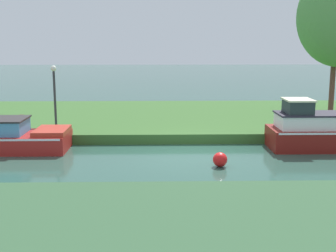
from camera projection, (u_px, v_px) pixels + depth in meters
name	position (u px, v px, depth m)	size (l,w,h in m)	color
ground_plane	(194.00, 157.00, 16.02)	(120.00, 120.00, 0.00)	#2C5346
riverbank_far	(183.00, 118.00, 22.85)	(72.00, 10.00, 0.40)	#37612A
lamp_post	(54.00, 88.00, 19.00)	(0.24, 0.24, 2.63)	#333338
mooring_post_near	(22.00, 124.00, 18.17)	(0.19, 0.19, 0.73)	#433321
channel_buoy	(220.00, 160.00, 14.79)	(0.48, 0.48, 0.48)	red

